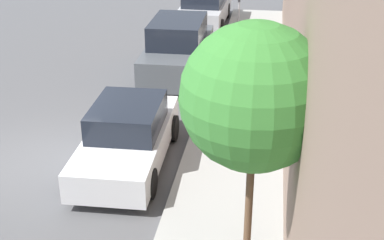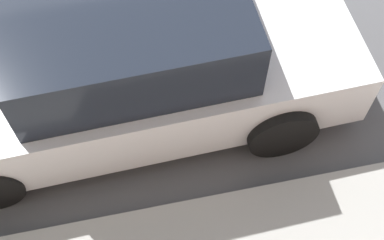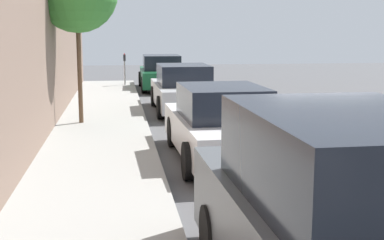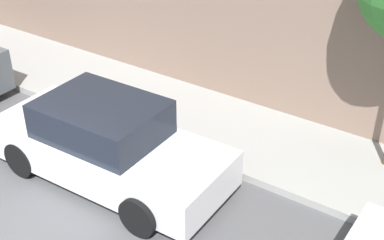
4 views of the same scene
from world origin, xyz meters
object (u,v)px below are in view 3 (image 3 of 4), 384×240
object	(u,v)px
parked_sedan_third	(221,126)
parked_sedan_second	(183,90)
parked_suv_fourth	(348,230)
parking_meter_near	(125,66)
parked_sedan_nearest	(161,73)

from	to	relation	value
parked_sedan_third	parked_sedan_second	bearing A→B (deg)	-90.33
parked_suv_fourth	parking_meter_near	world-z (taller)	parked_suv_fourth
parked_sedan_nearest	parking_meter_near	xyz separation A→B (m)	(1.62, -0.80, 0.31)
parked_sedan_nearest	parking_meter_near	bearing A→B (deg)	-26.32
parked_sedan_second	parked_sedan_third	bearing A→B (deg)	89.67
parked_sedan_third	parking_meter_near	size ratio (longest dim) A/B	3.17
parked_sedan_nearest	parked_suv_fourth	distance (m)	19.66
parked_suv_fourth	parking_meter_near	distance (m)	20.52
parked_sedan_third	parking_meter_near	bearing A→B (deg)	-82.96
parked_suv_fourth	parking_meter_near	bearing A→B (deg)	-85.45
parked_sedan_second	parking_meter_near	world-z (taller)	parking_meter_near
parked_sedan_second	parking_meter_near	size ratio (longest dim) A/B	3.15
parked_sedan_third	parking_meter_near	distance (m)	14.24
parked_sedan_nearest	parked_sedan_second	xyz separation A→B (m)	(-0.16, 6.67, 0.00)
parked_sedan_nearest	parked_sedan_second	distance (m)	6.67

